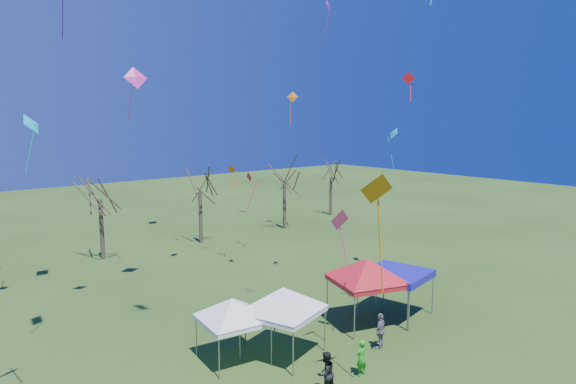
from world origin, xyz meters
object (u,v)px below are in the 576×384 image
tent_red (367,263)px  person_green (361,358)px  tree_4 (284,167)px  tree_5 (331,164)px  tent_blue (396,275)px  person_grey (381,331)px  tree_2 (99,177)px  tent_white_mid (283,292)px  person_dark (326,373)px  tent_white_west (233,303)px  tree_3 (200,173)px

tent_red → person_green: 6.09m
tree_4 → tree_5: size_ratio=1.06×
tent_red → tent_blue: (2.06, -0.28, -0.97)m
tree_4 → person_grey: tree_4 is taller
tree_2 → tent_white_mid: tree_2 is taller
tree_4 → tree_5: 8.62m
tree_5 → person_green: tree_5 is taller
tree_4 → tent_red: (-11.73, -20.92, -2.78)m
tent_blue → person_dark: (-8.51, -3.34, -1.45)m
tent_red → tree_2: bearing=105.7°
tent_white_west → person_dark: tent_white_west is taller
tree_5 → tent_red: bearing=-131.2°
tent_red → person_grey: tent_red is taller
tent_white_mid → person_dark: size_ratio=2.34×
tree_4 → tent_red: 24.14m
tree_4 → person_grey: 27.37m
tree_4 → person_dark: (-18.19, -24.54, -5.20)m
tree_3 → tent_red: size_ratio=1.81×
tree_3 → tree_5: 17.81m
tent_white_west → tent_red: tent_red is taller
tent_white_west → tent_blue: (9.68, -1.33, -0.36)m
tree_4 → person_dark: tree_4 is taller
person_grey → person_dark: bearing=-6.7°
tree_5 → person_dark: tree_5 is taller
person_green → person_grey: bearing=-160.7°
tree_5 → person_grey: tree_5 is taller
tree_4 → tent_blue: 23.60m
tree_3 → tree_4: size_ratio=1.00×
tent_white_mid → tent_red: 5.66m
tent_white_mid → person_green: tent_white_mid is taller
person_grey → person_green: 2.86m
tree_5 → person_green: 36.36m
tree_3 → tree_5: tree_3 is taller
tent_white_mid → tent_red: (5.65, 0.05, 0.28)m
tree_4 → tree_5: bearing=13.9°
tree_2 → tent_white_mid: (0.34, -21.34, -3.29)m
tent_blue → tent_red: bearing=172.1°
tree_2 → person_dark: bearing=-91.1°
tent_red → tent_blue: 2.29m
tree_5 → person_grey: (-21.77, -25.35, -4.87)m
tent_white_west → tent_blue: 9.78m
tree_2 → tent_white_mid: bearing=-89.1°
tree_3 → tree_5: bearing=6.5°
tree_2 → tent_white_west: bearing=-94.6°
tent_white_mid → person_grey: size_ratio=2.35×
tent_blue → person_dark: size_ratio=2.20×
tent_white_west → tent_blue: tent_white_west is taller
tree_2 → tent_blue: (8.05, -21.58, -3.98)m
tent_white_west → person_green: 5.97m
tree_4 → tent_white_west: 27.95m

